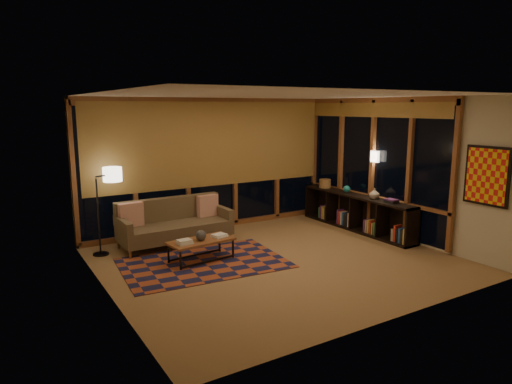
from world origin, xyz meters
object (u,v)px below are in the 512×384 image
sofa (175,223)px  floor_lamp (98,212)px  coffee_table (201,250)px  bookshelf (356,212)px

sofa → floor_lamp: (-1.33, 0.13, 0.33)m
coffee_table → bookshelf: bearing=-4.0°
floor_lamp → coffee_table: bearing=-67.6°
coffee_table → bookshelf: bookshelf is taller
floor_lamp → bookshelf: (4.93, -1.08, -0.38)m
sofa → coffee_table: bearing=-89.8°
sofa → bookshelf: (3.60, -0.95, -0.05)m
sofa → coffee_table: (0.02, -1.08, -0.24)m
coffee_table → floor_lamp: 1.90m
coffee_table → floor_lamp: (-1.35, 1.21, 0.57)m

